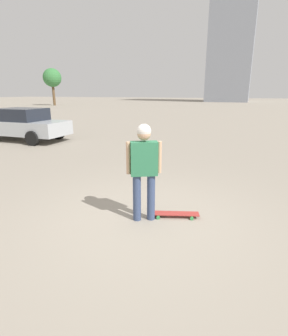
# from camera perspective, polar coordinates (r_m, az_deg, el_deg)

# --- Properties ---
(ground_plane) EXTENTS (220.00, 220.00, 0.00)m
(ground_plane) POSITION_cam_1_polar(r_m,az_deg,el_deg) (4.74, 0.00, -11.08)
(ground_plane) COLOR gray
(person) EXTENTS (0.53, 0.39, 1.68)m
(person) POSITION_cam_1_polar(r_m,az_deg,el_deg) (4.37, 0.00, 0.78)
(person) COLOR #38476B
(person) RESTS_ON ground_plane
(skateboard) EXTENTS (0.88, 0.45, 0.07)m
(skateboard) POSITION_cam_1_polar(r_m,az_deg,el_deg) (4.83, 6.67, -9.87)
(skateboard) COLOR #A5332D
(skateboard) RESTS_ON ground_plane
(car_parked_near) EXTENTS (4.53, 1.99, 1.48)m
(car_parked_near) POSITION_cam_1_polar(r_m,az_deg,el_deg) (13.54, -25.15, 8.62)
(car_parked_near) COLOR #ADB2B7
(car_parked_near) RESTS_ON ground_plane
(building_block_distant) EXTENTS (9.73, 15.14, 30.81)m
(building_block_distant) POSITION_cam_1_polar(r_m,az_deg,el_deg) (73.27, 18.86, 25.75)
(building_block_distant) COLOR gray
(building_block_distant) RESTS_ON ground_plane
(tree_distant) EXTENTS (3.05, 3.05, 6.12)m
(tree_distant) POSITION_cam_1_polar(r_m,az_deg,el_deg) (49.53, -19.35, 17.99)
(tree_distant) COLOR brown
(tree_distant) RESTS_ON ground_plane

